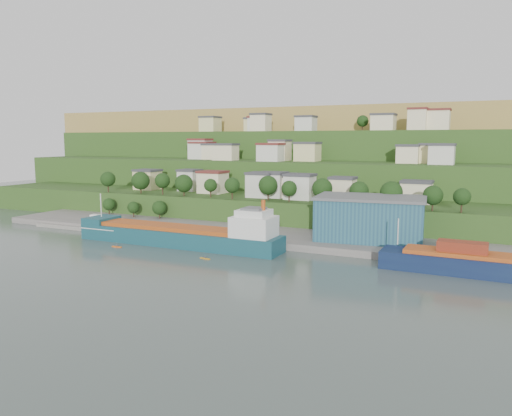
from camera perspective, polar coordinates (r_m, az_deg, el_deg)
The scene contains 10 objects.
ground at distance 138.38m, azimuth -7.24°, elevation -5.25°, with size 500.00×500.00×0.00m, color #42504A.
quay at distance 154.17m, azimuth 4.74°, elevation -3.86°, with size 220.00×26.00×4.00m, color slate.
pebble_beach at distance 188.85m, azimuth -17.79°, elevation -2.04°, with size 40.00×18.00×2.40m, color slate.
hillside at distance 292.98m, azimuth 10.78°, elevation 1.62°, with size 360.00×211.02×96.00m.
cargo_ship_near at distance 149.03m, azimuth -8.29°, elevation -3.26°, with size 65.57×10.61×16.85m.
warehouse at distance 149.54m, azimuth 12.90°, elevation -1.11°, with size 32.81×22.12×12.80m.
caravan at distance 189.08m, azimuth -17.44°, elevation -1.18°, with size 6.47×2.70×3.02m, color white.
dinghy at distance 177.60m, azimuth -14.39°, elevation -1.99°, with size 4.01×1.51×0.80m, color silver.
kayak_orange at distance 151.46m, azimuth -15.62°, elevation -4.24°, with size 3.30×0.66×0.82m.
kayak_yellow at distance 132.55m, azimuth -5.84°, elevation -5.71°, with size 3.14×0.97×0.77m.
Camera 1 is at (72.87, -113.41, 31.23)m, focal length 35.00 mm.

